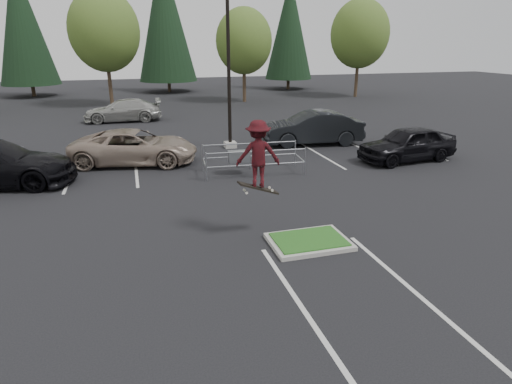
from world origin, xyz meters
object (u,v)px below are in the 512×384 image
object	(u,v)px
decid_b	(104,33)
car_r_black	(408,144)
decid_c	(244,43)
conif_a	(22,23)
car_far_silver	(123,110)
light_pole	(228,59)
car_l_tan	(134,147)
skateboarder	(258,154)
cart_corral	(242,157)
car_r_charc	(312,128)
conif_c	(289,28)
conif_b	(165,18)
decid_d	(359,36)

from	to	relation	value
decid_b	car_r_black	xyz separation A→B (m)	(14.01, -23.53, -5.23)
decid_c	conif_a	xyz separation A→B (m)	(-19.99, 10.17, 1.84)
car_far_silver	car_r_black	bearing A→B (deg)	43.31
light_pole	car_l_tan	bearing A→B (deg)	-159.63
decid_b	skateboarder	distance (m)	30.14
light_pole	car_far_silver	bearing A→B (deg)	118.81
cart_corral	car_r_charc	xyz separation A→B (m)	(5.11, 4.40, 0.15)
conif_a	conif_c	size ratio (longest dim) A/B	1.04
skateboarder	car_r_charc	world-z (taller)	skateboarder
decid_c	conif_a	distance (m)	22.50
conif_b	cart_corral	world-z (taller)	conif_b
decid_d	conif_c	size ratio (longest dim) A/B	0.75
conif_b	cart_corral	size ratio (longest dim) A/B	3.34
decid_b	car_r_charc	bearing A→B (deg)	-59.92
skateboarder	car_l_tan	xyz separation A→B (m)	(-3.30, 9.14, -1.65)
decid_b	conif_b	distance (m)	11.78
cart_corral	skateboarder	size ratio (longest dim) A/B	2.00
decid_c	car_r_black	xyz separation A→B (m)	(2.01, -22.83, -4.44)
cart_corral	skateboarder	xyz separation A→B (m)	(-1.10, -6.10, 1.68)
light_pole	car_r_charc	bearing A→B (deg)	-6.32
decid_c	decid_d	world-z (taller)	decid_d
car_l_tan	car_far_silver	bearing A→B (deg)	15.32
conif_c	car_l_tan	bearing A→B (deg)	-122.22
light_pole	car_r_black	distance (m)	9.76
light_pole	decid_d	size ratio (longest dim) A/B	1.07
conif_a	car_r_black	world-z (taller)	conif_a
light_pole	conif_a	xyz separation A→B (m)	(-14.50, 28.00, 2.54)
light_pole	decid_b	world-z (taller)	light_pole
car_l_tan	car_far_silver	world-z (taller)	car_l_tan
decid_b	conif_c	distance (m)	21.94
light_pole	skateboarder	xyz separation A→B (m)	(-1.70, -11.00, -2.12)
decid_c	car_far_silver	size ratio (longest dim) A/B	1.57
light_pole	decid_d	distance (m)	25.37
conif_b	light_pole	bearing A→B (deg)	-88.99
light_pole	conif_c	bearing A→B (deg)	63.85
light_pole	skateboarder	distance (m)	11.33
cart_corral	car_far_silver	distance (m)	15.69
car_l_tan	car_r_charc	size ratio (longest dim) A/B	1.03
conif_c	car_r_charc	world-z (taller)	conif_c
conif_b	skateboarder	xyz separation A→B (m)	(-1.20, -39.50, -5.41)
car_r_black	decid_d	bearing A→B (deg)	150.86
light_pole	car_l_tan	distance (m)	6.53
conif_b	skateboarder	bearing A→B (deg)	-91.74
decid_b	decid_c	xyz separation A→B (m)	(12.00, -0.70, -0.79)
conif_c	car_l_tan	world-z (taller)	conif_c
decid_c	skateboarder	size ratio (longest dim) A/B	3.85
conif_a	car_l_tan	bearing A→B (deg)	-72.35
car_r_black	conif_a	bearing A→B (deg)	-152.27
cart_corral	conif_a	bearing A→B (deg)	117.50
light_pole	decid_c	size ratio (longest dim) A/B	1.21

